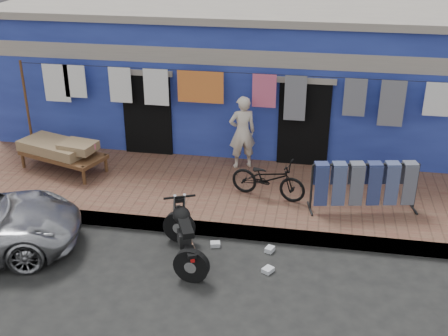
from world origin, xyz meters
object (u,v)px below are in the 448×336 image
at_px(bicycle, 268,174).
at_px(jeans_rack, 364,186).
at_px(charpoy, 63,156).
at_px(seated_person, 242,132).
at_px(motorcycle, 185,234).

distance_m(bicycle, jeans_rack, 1.80).
bearing_deg(charpoy, seated_person, 12.63).
height_order(seated_person, jeans_rack, seated_person).
bearing_deg(charpoy, motorcycle, -37.62).
xyz_separation_m(motorcycle, jeans_rack, (2.95, 1.87, 0.24)).
relative_size(charpoy, jeans_rack, 1.03).
distance_m(seated_person, charpoy, 3.88).
relative_size(bicycle, jeans_rack, 0.71).
relative_size(seated_person, bicycle, 1.08).
relative_size(motorcycle, jeans_rack, 0.78).
relative_size(motorcycle, charpoy, 0.76).
bearing_deg(charpoy, jeans_rack, -6.20).
xyz_separation_m(seated_person, charpoy, (-3.76, -0.84, -0.47)).
bearing_deg(seated_person, charpoy, -10.31).
height_order(motorcycle, jeans_rack, jeans_rack).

